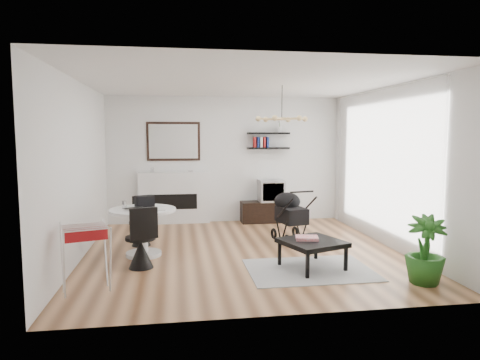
{
  "coord_description": "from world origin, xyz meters",
  "views": [
    {
      "loc": [
        -1.05,
        -6.69,
        1.88
      ],
      "look_at": [
        0.01,
        0.4,
        1.13
      ],
      "focal_mm": 32.0,
      "sensor_mm": 36.0,
      "label": 1
    }
  ],
  "objects": [
    {
      "name": "shelf_lower",
      "position": [
        0.92,
        2.37,
        1.6
      ],
      "size": [
        0.9,
        0.25,
        0.04
      ],
      "primitive_type": "cube",
      "color": "black",
      "rests_on": "wall_back"
    },
    {
      "name": "pendant_lamp",
      "position": [
        0.7,
        0.3,
        2.15
      ],
      "size": [
        0.9,
        0.9,
        0.1
      ],
      "primitive_type": null,
      "color": "tan",
      "rests_on": "ceiling"
    },
    {
      "name": "wall_right",
      "position": [
        2.5,
        0.0,
        1.35
      ],
      "size": [
        0.0,
        5.0,
        5.0
      ],
      "primitive_type": "plane",
      "rotation": [
        1.57,
        0.0,
        -1.57
      ],
      "color": "white",
      "rests_on": "floor"
    },
    {
      "name": "newspaper",
      "position": [
        -1.38,
        -0.08,
        0.75
      ],
      "size": [
        0.31,
        0.26,
        0.01
      ],
      "primitive_type": "cube",
      "rotation": [
        0.0,
        0.0,
        -0.0
      ],
      "color": "silver",
      "rests_on": "dining_table"
    },
    {
      "name": "sheer_curtain",
      "position": [
        2.4,
        0.2,
        1.35
      ],
      "size": [
        0.04,
        3.6,
        2.6
      ],
      "primitive_type": "cube",
      "color": "white",
      "rests_on": "wall_right"
    },
    {
      "name": "dining_table",
      "position": [
        -1.57,
        0.0,
        0.49
      ],
      "size": [
        1.02,
        1.02,
        0.74
      ],
      "color": "white",
      "rests_on": "floor"
    },
    {
      "name": "stroller",
      "position": [
        0.95,
        0.62,
        0.41
      ],
      "size": [
        0.62,
        0.84,
        0.96
      ],
      "rotation": [
        0.0,
        0.0,
        0.2
      ],
      "color": "black",
      "rests_on": "floor"
    },
    {
      "name": "wall_back",
      "position": [
        0.0,
        2.5,
        1.35
      ],
      "size": [
        5.0,
        0.0,
        5.0
      ],
      "primitive_type": "plane",
      "rotation": [
        1.57,
        0.0,
        0.0
      ],
      "color": "white",
      "rests_on": "floor"
    },
    {
      "name": "ceiling",
      "position": [
        0.0,
        0.0,
        2.7
      ],
      "size": [
        5.0,
        5.0,
        0.0
      ],
      "primitive_type": "plane",
      "color": "white",
      "rests_on": "wall_back"
    },
    {
      "name": "magazines",
      "position": [
        0.77,
        -0.95,
        0.43
      ],
      "size": [
        0.36,
        0.31,
        0.04
      ],
      "primitive_type": "cube",
      "rotation": [
        0.0,
        0.0,
        -0.22
      ],
      "color": "#DB3645",
      "rests_on": "coffee_table"
    },
    {
      "name": "black_bag",
      "position": [
        -1.56,
        0.22,
        0.83
      ],
      "size": [
        0.33,
        0.26,
        0.17
      ],
      "primitive_type": "cube",
      "rotation": [
        0.0,
        0.0,
        0.33
      ],
      "color": "black",
      "rests_on": "dining_table"
    },
    {
      "name": "chair_far",
      "position": [
        -1.66,
        0.67,
        0.26
      ],
      "size": [
        0.4,
        0.42,
        0.83
      ],
      "rotation": [
        0.0,
        0.0,
        -0.14
      ],
      "color": "black",
      "rests_on": "floor"
    },
    {
      "name": "wall_left",
      "position": [
        -2.5,
        0.0,
        1.35
      ],
      "size": [
        0.0,
        5.0,
        5.0
      ],
      "primitive_type": "plane",
      "rotation": [
        1.57,
        0.0,
        1.57
      ],
      "color": "white",
      "rests_on": "floor"
    },
    {
      "name": "drying_rack",
      "position": [
        -2.13,
        -1.49,
        0.43
      ],
      "size": [
        0.67,
        0.65,
        0.82
      ],
      "rotation": [
        0.0,
        0.0,
        0.3
      ],
      "color": "white",
      "rests_on": "floor"
    },
    {
      "name": "crt_tv",
      "position": [
        0.97,
        2.28,
        0.69
      ],
      "size": [
        0.54,
        0.47,
        0.47
      ],
      "color": "#B2B1B3",
      "rests_on": "tv_console"
    },
    {
      "name": "laptop",
      "position": [
        -1.68,
        -0.05,
        0.76
      ],
      "size": [
        0.38,
        0.35,
        0.03
      ],
      "primitive_type": "imported",
      "rotation": [
        0.0,
        0.0,
        0.63
      ],
      "color": "black",
      "rests_on": "dining_table"
    },
    {
      "name": "rug",
      "position": [
        0.77,
        -1.09,
        0.01
      ],
      "size": [
        1.72,
        1.24,
        0.01
      ],
      "primitive_type": "cube",
      "color": "#A2A2A2",
      "rests_on": "floor"
    },
    {
      "name": "chair_near",
      "position": [
        -1.56,
        -0.64,
        0.28
      ],
      "size": [
        0.47,
        0.48,
        0.89
      ],
      "rotation": [
        0.0,
        0.0,
        3.49
      ],
      "color": "black",
      "rests_on": "floor"
    },
    {
      "name": "coffee_table",
      "position": [
        0.83,
        -1.01,
        0.36
      ],
      "size": [
        0.98,
        0.98,
        0.4
      ],
      "rotation": [
        0.0,
        0.0,
        0.35
      ],
      "color": "black",
      "rests_on": "rug"
    },
    {
      "name": "potted_plant",
      "position": [
        2.06,
        -1.81,
        0.44
      ],
      "size": [
        0.62,
        0.62,
        0.87
      ],
      "primitive_type": "imported",
      "rotation": [
        0.0,
        0.0,
        -0.34
      ],
      "color": "#205819",
      "rests_on": "floor"
    },
    {
      "name": "fireplace",
      "position": [
        -1.1,
        2.42,
        0.69
      ],
      "size": [
        1.5,
        0.17,
        2.16
      ],
      "color": "white",
      "rests_on": "floor"
    },
    {
      "name": "shelf_upper",
      "position": [
        0.92,
        2.37,
        1.92
      ],
      "size": [
        0.9,
        0.25,
        0.04
      ],
      "primitive_type": "cube",
      "color": "black",
      "rests_on": "wall_back"
    },
    {
      "name": "tv_console",
      "position": [
        0.92,
        2.28,
        0.23
      ],
      "size": [
        1.2,
        0.42,
        0.45
      ],
      "primitive_type": "cube",
      "color": "black",
      "rests_on": "floor"
    },
    {
      "name": "drinking_glass",
      "position": [
        -1.87,
        0.14,
        0.8
      ],
      "size": [
        0.07,
        0.07,
        0.11
      ],
      "primitive_type": "cylinder",
      "color": "white",
      "rests_on": "dining_table"
    },
    {
      "name": "floor",
      "position": [
        0.0,
        0.0,
        0.0
      ],
      "size": [
        5.0,
        5.0,
        0.0
      ],
      "primitive_type": "plane",
      "color": "brown",
      "rests_on": "ground"
    }
  ]
}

